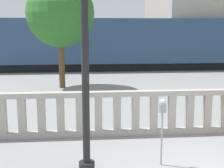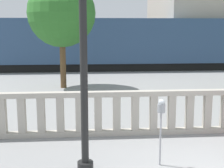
% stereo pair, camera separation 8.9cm
% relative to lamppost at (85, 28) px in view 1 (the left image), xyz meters
% --- Properties ---
extents(balustrade, '(14.19, 0.24, 1.25)m').
position_rel_lamppost_xyz_m(balustrade, '(2.41, 2.18, -2.32)').
color(balustrade, '#ADA599').
rests_on(balustrade, ground).
extents(lamppost, '(0.33, 0.33, 5.63)m').
position_rel_lamppost_xyz_m(lamppost, '(0.00, 0.00, 0.00)').
color(lamppost, black).
rests_on(lamppost, ground).
extents(parking_meter, '(0.17, 0.17, 1.48)m').
position_rel_lamppost_xyz_m(parking_meter, '(1.62, 0.16, -1.76)').
color(parking_meter, '#99999E').
rests_on(parking_meter, ground).
extents(train_near, '(22.11, 2.87, 4.20)m').
position_rel_lamppost_xyz_m(train_near, '(3.98, 16.16, -1.05)').
color(train_near, black).
rests_on(train_near, ground).
extents(train_far, '(20.39, 2.69, 4.07)m').
position_rel_lamppost_xyz_m(train_far, '(5.42, 26.50, -1.12)').
color(train_far, black).
rests_on(train_far, ground).
extents(tree_left, '(3.29, 3.29, 5.30)m').
position_rel_lamppost_xyz_m(tree_left, '(-1.14, 9.39, 0.70)').
color(tree_left, brown).
rests_on(tree_left, ground).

